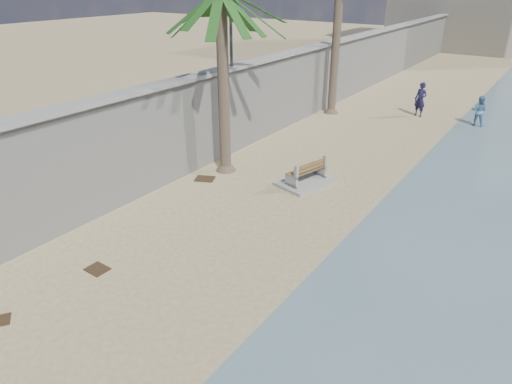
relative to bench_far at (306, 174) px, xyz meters
The scene contains 7 objects.
seawall 10.33m from the bench_far, 115.29° to the left, with size 0.45×70.00×3.50m, color gray.
wall_cap 10.72m from the bench_far, 115.29° to the left, with size 0.80×70.00×0.12m, color gray.
bench_far is the anchor object (origin of this frame).
person_a 11.34m from the bench_far, 86.17° to the left, with size 0.76×0.51×2.10m, color #161439.
person_b 11.85m from the bench_far, 71.70° to the left, with size 0.82×0.63×1.69m, color teal.
debris_c 3.81m from the bench_far, 151.54° to the right, with size 0.71×0.57×0.03m, color #382616.
debris_d 8.11m from the bench_far, 103.25° to the right, with size 0.57×0.46×0.03m, color #382616.
Camera 1 is at (6.29, -2.95, 6.92)m, focal length 32.00 mm.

